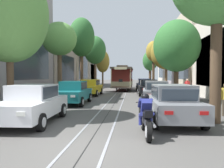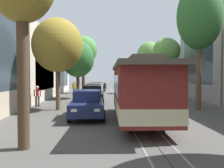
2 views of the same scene
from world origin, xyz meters
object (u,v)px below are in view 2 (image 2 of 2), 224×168
parked_car_white_near_left (136,87)px  parked_car_teal_second_left (143,89)px  parked_car_yellow_mid_left (157,94)px  parked_car_black_mid_right (92,94)px  street_tree_kerb_left_second (166,52)px  street_tree_kerb_left_mid (199,17)px  street_tree_kerb_right_near (83,51)px  parked_car_navy_fourth_right (87,104)px  street_tree_kerb_right_mid (58,45)px  parked_car_grey_near_right (96,87)px  parked_car_grey_second_right (94,90)px  pedestrian_on_left_pavement (37,95)px  motorcycle_with_rider (105,87)px  street_tree_kerb_right_second (78,59)px  street_tree_kerb_left_near (149,58)px  cable_car_trolley (139,91)px  pedestrian_on_right_pavement (74,87)px

parked_car_white_near_left → parked_car_teal_second_left: bearing=89.3°
parked_car_yellow_mid_left → parked_car_black_mid_right: same height
street_tree_kerb_left_second → street_tree_kerb_left_mid: (-0.05, 8.19, 1.57)m
street_tree_kerb_right_near → parked_car_navy_fourth_right: bearing=95.6°
parked_car_white_near_left → street_tree_kerb_right_near: 9.13m
parked_car_black_mid_right → street_tree_kerb_right_mid: street_tree_kerb_right_mid is taller
parked_car_grey_near_right → street_tree_kerb_right_mid: (2.17, 16.03, 3.74)m
parked_car_grey_second_right → pedestrian_on_left_pavement: bearing=62.4°
motorcycle_with_rider → parked_car_black_mid_right: bearing=85.6°
street_tree_kerb_right_second → pedestrian_on_left_pavement: (2.44, 6.57, -3.27)m
parked_car_black_mid_right → street_tree_kerb_left_second: (-7.57, -4.19, 4.13)m
street_tree_kerb_right_second → parked_car_grey_second_right: bearing=-142.3°
street_tree_kerb_left_near → parked_car_yellow_mid_left: bearing=82.4°
street_tree_kerb_right_near → motorcycle_with_rider: 6.44m
parked_car_black_mid_right → street_tree_kerb_left_near: 14.64m
parked_car_yellow_mid_left → street_tree_kerb_left_second: street_tree_kerb_left_second is taller
street_tree_kerb_left_mid → street_tree_kerb_left_near: bearing=-88.8°
parked_car_grey_near_right → street_tree_kerb_left_mid: street_tree_kerb_left_mid is taller
street_tree_kerb_left_second → pedestrian_on_left_pavement: street_tree_kerb_left_second is taller
parked_car_white_near_left → pedestrian_on_left_pavement: 17.89m
parked_car_teal_second_left → cable_car_trolley: cable_car_trolley is taller
parked_car_teal_second_left → cable_car_trolley: (2.80, 15.32, 0.86)m
pedestrian_on_right_pavement → street_tree_kerb_left_near: bearing=-173.3°
parked_car_yellow_mid_left → parked_car_grey_second_right: size_ratio=0.99×
parked_car_yellow_mid_left → street_tree_kerb_left_near: (-1.56, -11.69, 4.02)m
parked_car_white_near_left → cable_car_trolley: cable_car_trolley is taller
parked_car_grey_near_right → street_tree_kerb_right_near: bearing=1.8°
street_tree_kerb_right_second → street_tree_kerb_left_second: bearing=176.2°
pedestrian_on_right_pavement → parked_car_black_mid_right: bearing=105.1°
street_tree_kerb_right_mid → parked_car_yellow_mid_left: bearing=-154.3°
motorcycle_with_rider → parked_car_grey_second_right: bearing=81.8°
street_tree_kerb_left_near → street_tree_kerb_right_mid: size_ratio=1.10×
motorcycle_with_rider → pedestrian_on_right_pavement: 5.60m
parked_car_navy_fourth_right → cable_car_trolley: 3.31m
street_tree_kerb_left_mid → street_tree_kerb_right_near: (9.47, -16.47, -0.59)m
parked_car_white_near_left → pedestrian_on_left_pavement: size_ratio=2.71×
parked_car_white_near_left → parked_car_black_mid_right: size_ratio=1.01×
cable_car_trolley → pedestrian_on_right_pavement: cable_car_trolley is taller
parked_car_teal_second_left → parked_car_white_near_left: bearing=-90.7°
parked_car_grey_second_right → parked_car_black_mid_right: bearing=90.9°
street_tree_kerb_left_second → motorcycle_with_rider: 13.04m
parked_car_black_mid_right → pedestrian_on_left_pavement: size_ratio=2.69×
street_tree_kerb_left_near → motorcycle_with_rider: bearing=-23.3°
parked_car_white_near_left → street_tree_kerb_left_second: bearing=101.9°
parked_car_teal_second_left → cable_car_trolley: 15.60m
parked_car_grey_near_right → cable_car_trolley: bearing=98.0°
parked_car_white_near_left → street_tree_kerb_right_second: 11.69m
parked_car_yellow_mid_left → street_tree_kerb_right_mid: size_ratio=0.68×
street_tree_kerb_left_mid → motorcycle_with_rider: 20.63m
street_tree_kerb_left_mid → street_tree_kerb_right_second: (9.39, -8.81, -2.30)m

